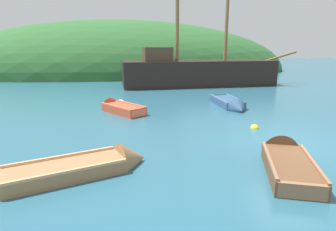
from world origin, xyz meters
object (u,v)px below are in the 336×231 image
object	(u,v)px
buoy_white	(121,103)
buoy_yellow	(255,128)
sailing_ship	(197,75)
rowboat_outer_right	(230,105)
rowboat_center	(118,109)
rowboat_outer_left	(90,168)
rowboat_near_dock	(286,162)

from	to	relation	value
buoy_white	buoy_yellow	distance (m)	8.21
sailing_ship	rowboat_outer_right	bearing A→B (deg)	-94.91
sailing_ship	buoy_white	distance (m)	9.28
rowboat_center	buoy_white	size ratio (longest dim) A/B	7.27
rowboat_outer_right	buoy_yellow	world-z (taller)	rowboat_outer_right
rowboat_outer_left	rowboat_center	distance (m)	7.16
rowboat_outer_right	rowboat_outer_left	distance (m)	9.92
buoy_white	rowboat_outer_right	bearing A→B (deg)	-21.96
rowboat_near_dock	rowboat_outer_right	bearing A→B (deg)	10.45
rowboat_outer_left	rowboat_center	size ratio (longest dim) A/B	1.22
rowboat_outer_right	buoy_white	size ratio (longest dim) A/B	7.90
rowboat_outer_left	buoy_yellow	size ratio (longest dim) A/B	11.37
buoy_yellow	buoy_white	bearing A→B (deg)	128.73
sailing_ship	rowboat_near_dock	world-z (taller)	sailing_ship
sailing_ship	rowboat_center	xyz separation A→B (m)	(-6.94, -8.51, -0.72)
rowboat_outer_left	rowboat_center	xyz separation A→B (m)	(1.05, 7.09, 0.02)
rowboat_center	rowboat_near_dock	bearing A→B (deg)	176.05
rowboat_center	buoy_white	bearing A→B (deg)	-38.21
sailing_ship	buoy_yellow	world-z (taller)	sailing_ship
rowboat_center	rowboat_outer_left	bearing A→B (deg)	139.17
rowboat_near_dock	buoy_yellow	xyz separation A→B (m)	(1.06, 3.69, -0.14)
sailing_ship	rowboat_center	distance (m)	11.00
rowboat_near_dock	rowboat_outer_left	world-z (taller)	rowboat_near_dock
rowboat_outer_left	buoy_white	world-z (taller)	rowboat_outer_left
rowboat_outer_right	buoy_yellow	xyz separation A→B (m)	(-0.73, -4.04, -0.13)
rowboat_outer_right	rowboat_center	bearing A→B (deg)	-90.07
rowboat_outer_right	rowboat_center	size ratio (longest dim) A/B	1.09
buoy_white	buoy_yellow	xyz separation A→B (m)	(5.14, -6.41, 0.00)
sailing_ship	buoy_yellow	size ratio (longest dim) A/B	45.23
buoy_white	rowboat_near_dock	bearing A→B (deg)	-68.01
sailing_ship	buoy_white	size ratio (longest dim) A/B	35.42
buoy_white	sailing_ship	bearing A→B (deg)	43.37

